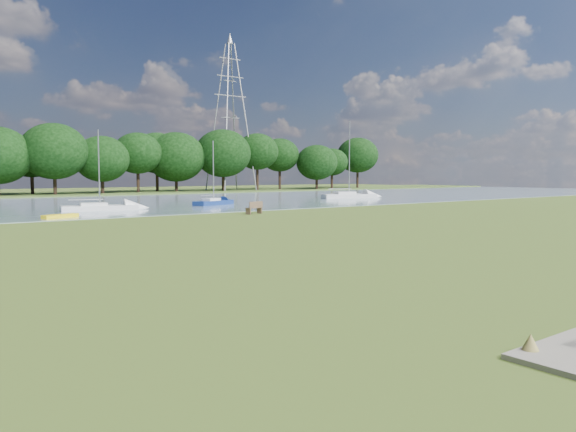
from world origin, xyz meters
TOP-DOWN VIEW (x-y plane):
  - ground at (0.00, 0.00)m, footprint 220.00×220.00m
  - river at (0.00, 42.00)m, footprint 220.00×40.00m
  - riverbank_bench at (14.31, 19.36)m, footprint 1.71×0.93m
  - kayak at (0.62, 24.00)m, footprint 2.78×1.61m
  - pylon at (43.54, 70.00)m, footprint 6.68×4.68m
  - tree_line at (6.06, 68.00)m, footprint 152.95×8.95m
  - sailboat_0 at (5.64, 30.47)m, footprint 6.50×3.07m
  - sailboat_5 at (39.40, 34.76)m, footprint 7.37×4.12m
  - sailboat_6 at (17.71, 31.79)m, footprint 5.20×3.25m

SIDE VIEW (x-z plane):
  - ground at x=0.00m, z-range 0.00..0.00m
  - river at x=0.00m, z-range -0.05..0.05m
  - kayak at x=0.62m, z-range 0.05..0.32m
  - sailboat_0 at x=5.64m, z-range -3.03..3.91m
  - sailboat_6 at x=17.71m, z-range -2.77..3.71m
  - riverbank_bench at x=14.31m, z-range 0.00..1.01m
  - sailboat_5 at x=39.40m, z-range -4.40..5.53m
  - tree_line at x=6.06m, z-range 1.01..11.84m
  - pylon at x=43.54m, z-range 3.74..31.92m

